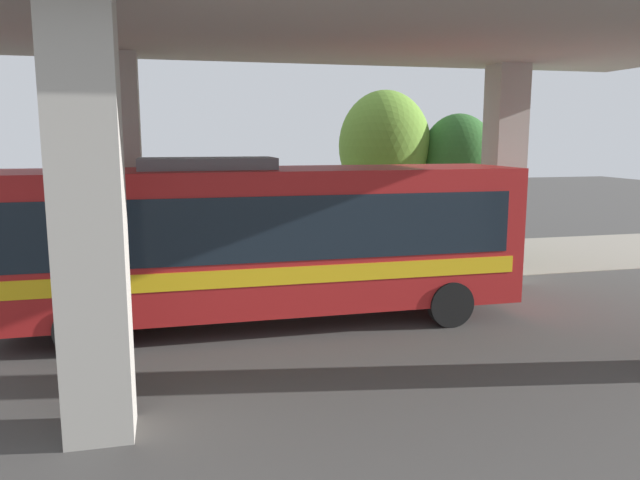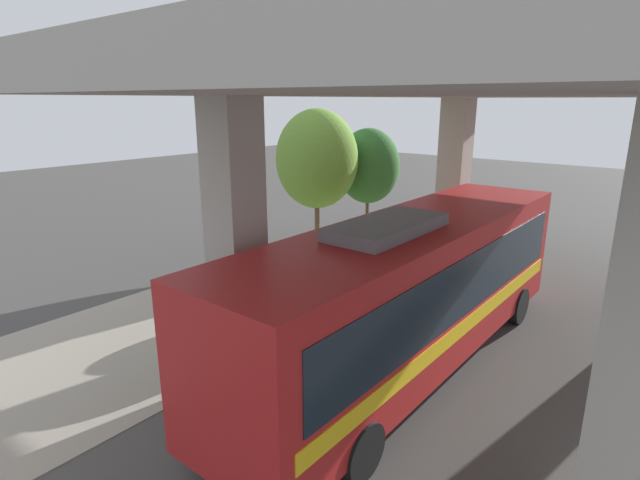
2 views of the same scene
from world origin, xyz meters
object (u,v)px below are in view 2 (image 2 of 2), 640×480
at_px(fire_hydrant, 328,273).
at_px(street_tree_near, 317,159).
at_px(street_tree_far, 368,166).
at_px(planter_front, 348,250).
at_px(planter_back, 235,323).
at_px(planter_middle, 274,284).
at_px(bus, 412,285).

height_order(fire_hydrant, street_tree_near, street_tree_near).
relative_size(fire_hydrant, street_tree_far, 0.19).
distance_m(planter_front, street_tree_near, 3.93).
height_order(fire_hydrant, planter_front, planter_front).
xyz_separation_m(fire_hydrant, planter_back, (0.97, -4.86, 0.28)).
bearing_deg(planter_front, street_tree_far, 114.43).
bearing_deg(street_tree_far, planter_middle, -76.22).
height_order(bus, fire_hydrant, bus).
xyz_separation_m(fire_hydrant, planter_middle, (0.07, -2.59, 0.39)).
bearing_deg(street_tree_near, street_tree_far, 72.35).
relative_size(bus, planter_front, 6.23).
relative_size(planter_back, street_tree_near, 0.27).
xyz_separation_m(planter_front, planter_back, (1.09, -6.12, -0.19)).
bearing_deg(fire_hydrant, street_tree_far, 109.84).
bearing_deg(street_tree_near, planter_front, -27.56).
distance_m(planter_front, street_tree_far, 4.66).
bearing_deg(planter_back, planter_middle, 111.64).
bearing_deg(fire_hydrant, planter_front, 95.28).
distance_m(planter_front, planter_back, 6.22).
height_order(planter_front, planter_back, planter_front).
bearing_deg(planter_front, bus, -40.95).
xyz_separation_m(bus, planter_front, (-4.70, 4.07, -1.05)).
bearing_deg(planter_middle, planter_back, -68.36).
distance_m(bus, street_tree_far, 10.08).
xyz_separation_m(planter_front, street_tree_far, (-1.65, 3.64, 2.40)).
relative_size(bus, fire_hydrant, 12.11).
bearing_deg(street_tree_far, planter_front, -65.57).
height_order(fire_hydrant, planter_middle, planter_middle).
bearing_deg(planter_middle, street_tree_far, 103.78).
bearing_deg(fire_hydrant, planter_middle, -88.49).
distance_m(bus, street_tree_near, 9.06).
height_order(planter_front, street_tree_near, street_tree_near).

